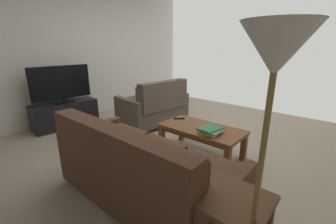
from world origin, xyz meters
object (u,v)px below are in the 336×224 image
at_px(sofa_main, 139,170).
at_px(book_stack, 211,130).
at_px(flat_tv, 61,84).
at_px(loveseat_near, 155,106).
at_px(end_table, 231,216).
at_px(coffee_table, 201,132).
at_px(floor_lamp, 272,85).
at_px(tv_stand, 65,114).
at_px(tv_remote, 179,118).

relative_size(sofa_main, book_stack, 5.48).
bearing_deg(flat_tv, loveseat_near, -135.72).
height_order(sofa_main, end_table, sofa_main).
bearing_deg(coffee_table, flat_tv, 14.95).
bearing_deg(book_stack, loveseat_near, -21.06).
bearing_deg(floor_lamp, tv_stand, -11.37).
relative_size(sofa_main, tv_remote, 12.29).
bearing_deg(tv_stand, book_stack, -168.32).
relative_size(loveseat_near, flat_tv, 1.25).
relative_size(loveseat_near, book_stack, 3.87).
xyz_separation_m(tv_stand, book_stack, (-2.73, -0.56, 0.22)).
bearing_deg(sofa_main, loveseat_near, -49.89).
distance_m(end_table, floor_lamp, 0.85).
bearing_deg(end_table, tv_remote, -43.46).
distance_m(end_table, tv_stand, 3.65).
height_order(coffee_table, end_table, end_table).
bearing_deg(tv_stand, loveseat_near, -135.72).
height_order(tv_stand, flat_tv, flat_tv).
bearing_deg(tv_stand, end_table, 169.63).
xyz_separation_m(sofa_main, end_table, (-0.96, 0.11, 0.12)).
bearing_deg(sofa_main, end_table, 173.21).
xyz_separation_m(loveseat_near, end_table, (-2.39, 1.81, 0.12)).
distance_m(tv_stand, book_stack, 2.80).
height_order(flat_tv, book_stack, flat_tv).
xyz_separation_m(end_table, book_stack, (0.85, -1.22, -0.03)).
bearing_deg(loveseat_near, floor_lamp, 143.10).
height_order(coffee_table, floor_lamp, floor_lamp).
distance_m(book_stack, tv_remote, 0.68).
distance_m(floor_lamp, flat_tv, 3.84).
bearing_deg(end_table, loveseat_near, -37.19).
bearing_deg(tv_stand, tv_remote, -159.87).
relative_size(floor_lamp, book_stack, 4.70).
bearing_deg(sofa_main, book_stack, -95.71).
bearing_deg(book_stack, sofa_main, 84.29).
bearing_deg(book_stack, flat_tv, 11.68).
xyz_separation_m(loveseat_near, floor_lamp, (-2.54, 1.91, 0.95)).
relative_size(tv_stand, book_stack, 3.43).
bearing_deg(coffee_table, loveseat_near, -19.80).
xyz_separation_m(sofa_main, floor_lamp, (-1.11, 0.21, 0.95)).
xyz_separation_m(tv_stand, tv_remote, (-2.08, -0.76, 0.19)).
xyz_separation_m(coffee_table, book_stack, (-0.20, 0.11, 0.11)).
distance_m(loveseat_near, coffee_table, 1.43).
xyz_separation_m(tv_stand, flat_tv, (-0.00, -0.00, 0.58)).
relative_size(floor_lamp, tv_stand, 1.37).
distance_m(coffee_table, end_table, 1.70).
height_order(floor_lamp, tv_stand, floor_lamp).
xyz_separation_m(book_stack, tv_remote, (0.65, -0.20, -0.03)).
relative_size(book_stack, tv_remote, 2.24).
relative_size(sofa_main, coffee_table, 1.65).
distance_m(coffee_table, tv_remote, 0.46).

